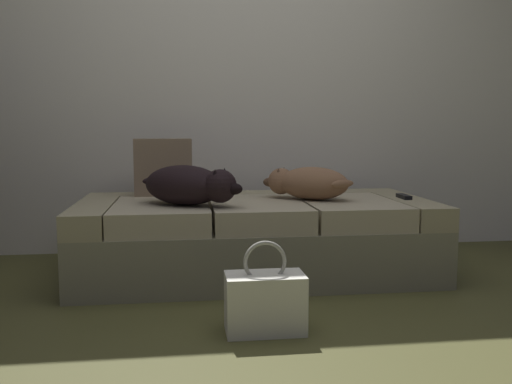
{
  "coord_description": "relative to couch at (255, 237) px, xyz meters",
  "views": [
    {
      "loc": [
        -0.4,
        -2.04,
        0.83
      ],
      "look_at": [
        0.0,
        0.98,
        0.47
      ],
      "focal_mm": 38.81,
      "sensor_mm": 36.0,
      "label": 1
    }
  ],
  "objects": [
    {
      "name": "ground_plane",
      "position": [
        0.0,
        -1.03,
        -0.21
      ],
      "size": [
        10.0,
        10.0,
        0.0
      ],
      "primitive_type": "plane",
      "color": "#4A4925"
    },
    {
      "name": "back_wall",
      "position": [
        0.0,
        0.7,
        1.19
      ],
      "size": [
        6.4,
        0.1,
        2.8
      ],
      "primitive_type": "cube",
      "color": "silver",
      "rests_on": "ground"
    },
    {
      "name": "couch",
      "position": [
        0.0,
        0.0,
        0.0
      ],
      "size": [
        1.96,
        0.96,
        0.42
      ],
      "color": "gray",
      "rests_on": "ground"
    },
    {
      "name": "dog_dark",
      "position": [
        -0.36,
        -0.18,
        0.32
      ],
      "size": [
        0.57,
        0.48,
        0.21
      ],
      "color": "black",
      "rests_on": "couch"
    },
    {
      "name": "dog_tan",
      "position": [
        0.3,
        -0.02,
        0.31
      ],
      "size": [
        0.51,
        0.41,
        0.19
      ],
      "color": "#875F42",
      "rests_on": "couch"
    },
    {
      "name": "tv_remote",
      "position": [
        0.86,
        -0.05,
        0.22
      ],
      "size": [
        0.05,
        0.15,
        0.02
      ],
      "primitive_type": "cube",
      "rotation": [
        0.0,
        0.0,
        -0.04
      ],
      "color": "black",
      "rests_on": "couch"
    },
    {
      "name": "throw_pillow",
      "position": [
        -0.52,
        0.28,
        0.38
      ],
      "size": [
        0.34,
        0.13,
        0.34
      ],
      "primitive_type": "cube",
      "rotation": [
        0.0,
        0.0,
        0.04
      ],
      "color": "#7E6852",
      "rests_on": "couch"
    },
    {
      "name": "handbag",
      "position": [
        -0.08,
        -0.92,
        -0.08
      ],
      "size": [
        0.32,
        0.18,
        0.38
      ],
      "color": "silver",
      "rests_on": "ground"
    }
  ]
}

